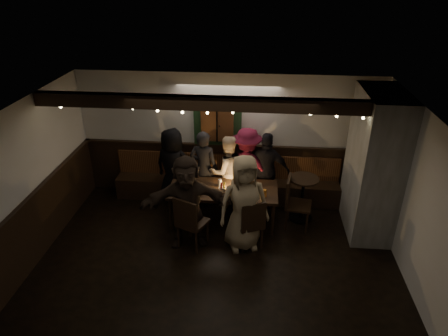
# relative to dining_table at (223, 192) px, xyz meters

# --- Properties ---
(room) EXTENTS (6.02, 5.01, 2.62)m
(room) POSITION_rel_dining_table_xyz_m (1.06, 0.02, 0.42)
(room) COLOR black
(room) RESTS_ON ground
(dining_table) EXTENTS (2.01, 0.86, 0.87)m
(dining_table) POSITION_rel_dining_table_xyz_m (0.00, 0.00, 0.00)
(dining_table) COLOR black
(dining_table) RESTS_ON ground
(chair_near_left) EXTENTS (0.60, 0.60, 1.01)m
(chair_near_left) POSITION_rel_dining_table_xyz_m (-0.49, -0.84, -0.09)
(chair_near_left) COLOR black
(chair_near_left) RESTS_ON ground
(chair_near_right) EXTENTS (0.56, 0.56, 0.95)m
(chair_near_right) POSITION_rel_dining_table_xyz_m (0.55, -0.75, -0.12)
(chair_near_right) COLOR black
(chair_near_right) RESTS_ON ground
(chair_end) EXTENTS (0.53, 0.53, 1.01)m
(chair_end) POSITION_rel_dining_table_xyz_m (1.31, -0.02, -0.09)
(chair_end) COLOR black
(chair_end) RESTS_ON ground
(high_top) EXTENTS (0.56, 0.56, 0.89)m
(high_top) POSITION_rel_dining_table_xyz_m (1.49, 0.25, -0.10)
(high_top) COLOR black
(high_top) RESTS_ON ground
(person_a) EXTENTS (0.92, 0.76, 1.61)m
(person_a) POSITION_rel_dining_table_xyz_m (-1.06, 0.63, 0.15)
(person_a) COLOR black
(person_a) RESTS_ON ground
(person_b) EXTENTS (0.63, 0.48, 1.58)m
(person_b) POSITION_rel_dining_table_xyz_m (-0.45, 0.66, 0.13)
(person_b) COLOR black
(person_b) RESTS_ON ground
(person_c) EXTENTS (0.89, 0.80, 1.50)m
(person_c) POSITION_rel_dining_table_xyz_m (0.03, 0.64, 0.09)
(person_c) COLOR #C6B093
(person_c) RESTS_ON ground
(person_d) EXTENTS (1.15, 0.81, 1.63)m
(person_d) POSITION_rel_dining_table_xyz_m (0.41, 0.75, 0.16)
(person_d) COLOR #500E23
(person_d) RESTS_ON ground
(person_e) EXTENTS (0.96, 0.51, 1.57)m
(person_e) POSITION_rel_dining_table_xyz_m (0.80, 0.70, 0.13)
(person_e) COLOR black
(person_e) RESTS_ON ground
(person_f) EXTENTS (1.64, 0.80, 1.69)m
(person_f) POSITION_rel_dining_table_xyz_m (-0.54, -0.71, 0.19)
(person_f) COLOR black
(person_f) RESTS_ON ground
(person_g) EXTENTS (0.97, 0.77, 1.73)m
(person_g) POSITION_rel_dining_table_xyz_m (0.42, -0.70, 0.21)
(person_g) COLOR tan
(person_g) RESTS_ON ground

